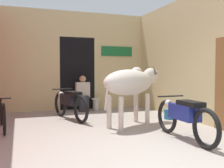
# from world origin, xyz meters

# --- Properties ---
(ground_plane) EXTENTS (30.00, 30.00, 0.00)m
(ground_plane) POSITION_xyz_m (0.00, 0.00, 0.00)
(ground_plane) COLOR #9E9389
(wall_back_with_doorway) EXTENTS (4.84, 0.93, 3.26)m
(wall_back_with_doorway) POSITION_xyz_m (0.04, 5.62, 1.45)
(wall_back_with_doorway) COLOR #D1BC84
(wall_back_with_doorway) RESTS_ON ground_plane
(wall_right_with_door) EXTENTS (0.22, 5.35, 3.26)m
(wall_right_with_door) POSITION_xyz_m (2.51, 2.62, 1.61)
(wall_right_with_door) COLOR #D1BC84
(wall_right_with_door) RESTS_ON ground_plane
(cow) EXTENTS (1.96, 1.36, 1.43)m
(cow) POSITION_xyz_m (0.75, 2.36, 1.02)
(cow) COLOR beige
(cow) RESTS_ON ground_plane
(motorcycle_near) EXTENTS (0.58, 1.93, 0.80)m
(motorcycle_near) POSITION_xyz_m (1.12, 0.81, 0.45)
(motorcycle_near) COLOR black
(motorcycle_near) RESTS_ON ground_plane
(motorcycle_far) EXTENTS (0.70, 1.88, 0.81)m
(motorcycle_far) POSITION_xyz_m (-0.50, 3.58, 0.46)
(motorcycle_far) COLOR black
(motorcycle_far) RESTS_ON ground_plane
(bicycle) EXTENTS (0.44, 1.73, 0.66)m
(bicycle) POSITION_xyz_m (-2.12, 2.88, 0.34)
(bicycle) COLOR black
(bicycle) RESTS_ON ground_plane
(shopkeeper_seated) EXTENTS (0.44, 0.34, 1.14)m
(shopkeeper_seated) POSITION_xyz_m (0.16, 4.90, 0.59)
(shopkeeper_seated) COLOR #282833
(shopkeeper_seated) RESTS_ON ground_plane
(plastic_stool) EXTENTS (0.29, 0.29, 0.40)m
(plastic_stool) POSITION_xyz_m (0.61, 4.96, 0.21)
(plastic_stool) COLOR beige
(plastic_stool) RESTS_ON ground_plane
(bucket) EXTENTS (0.26, 0.26, 0.26)m
(bucket) POSITION_xyz_m (2.02, 2.78, 0.13)
(bucket) COLOR #23669E
(bucket) RESTS_ON ground_plane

